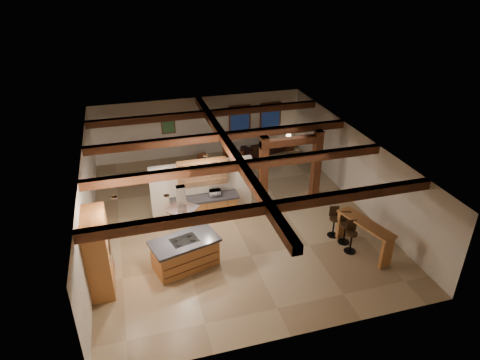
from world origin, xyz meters
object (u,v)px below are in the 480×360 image
object	(u,v)px
dining_table	(221,170)
sofa	(263,147)
kitchen_island	(185,253)
bar_counter	(364,232)

from	to	relation	value
dining_table	sofa	bearing A→B (deg)	21.90
kitchen_island	sofa	xyz separation A→B (m)	(5.17, 7.72, -0.21)
dining_table	kitchen_island	bearing A→B (deg)	-128.51
kitchen_island	bar_counter	size ratio (longest dim) A/B	1.04
kitchen_island	sofa	size ratio (longest dim) A/B	1.08
sofa	kitchen_island	bearing A→B (deg)	43.41
kitchen_island	sofa	distance (m)	9.30
kitchen_island	bar_counter	xyz separation A→B (m)	(5.81, -0.81, 0.24)
kitchen_island	dining_table	bearing A→B (deg)	66.18
sofa	dining_table	bearing A→B (deg)	23.84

